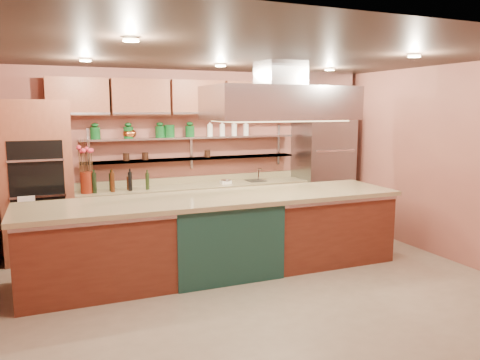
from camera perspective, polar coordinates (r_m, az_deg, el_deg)
name	(u,v)px	position (r m, az deg, el deg)	size (l,w,h in m)	color
floor	(256,285)	(6.00, 1.98, -12.69)	(6.00, 5.00, 0.02)	gray
ceiling	(257,54)	(5.62, 2.13, 15.05)	(6.00, 5.00, 0.02)	black
wall_back	(194,155)	(7.96, -5.67, 3.07)	(6.00, 0.04, 2.80)	#A25C4C
wall_front	(405,218)	(3.58, 19.45, -4.40)	(6.00, 0.04, 2.80)	#A25C4C
wall_right	(443,162)	(7.43, 23.50, 1.97)	(0.04, 5.00, 2.80)	#A25C4C
oven_stack	(37,181)	(7.30, -23.48, -0.11)	(0.95, 0.64, 2.30)	brown
refrigerator	(323,171)	(8.68, 10.06, 1.13)	(0.95, 0.72, 2.10)	gray
back_counter	(197,213)	(7.81, -5.24, -3.99)	(3.84, 0.64, 0.93)	#9D825E
wall_shelf_lower	(193,159)	(7.82, -5.72, 2.60)	(3.60, 0.26, 0.03)	#B6B8BE
wall_shelf_upper	(193,138)	(7.79, -5.76, 5.16)	(3.60, 0.26, 0.03)	#B6B8BE
upper_cabinets	(196,98)	(7.75, -5.36, 9.95)	(4.60, 0.36, 0.55)	brown
range_hood	(280,103)	(6.43, 4.89, 9.32)	(2.00, 1.00, 0.45)	#B6B8BE
ceiling_downlights	(250,59)	(5.80, 1.26, 14.56)	(4.00, 2.80, 0.02)	#FFE5A5
island	(219,234)	(6.28, -2.63, -6.65)	(4.93, 1.07, 1.03)	#5E291B
flower_vase	(87,182)	(7.31, -18.18, -0.29)	(0.18, 0.18, 0.32)	maroon
oil_bottle_cluster	(121,181)	(7.37, -14.32, -0.16)	(0.91, 0.26, 0.29)	black
kitchen_scale	(226,181)	(7.83, -1.75, -0.10)	(0.17, 0.13, 0.10)	white
bar_faucet	(258,174)	(8.17, 2.24, 0.68)	(0.03, 0.03, 0.21)	silver
copper_kettle	(131,134)	(7.55, -13.20, 5.52)	(0.18, 0.18, 0.14)	#B45B29
green_canister	(169,131)	(7.68, -8.60, 5.91)	(0.17, 0.17, 0.20)	#0F481B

